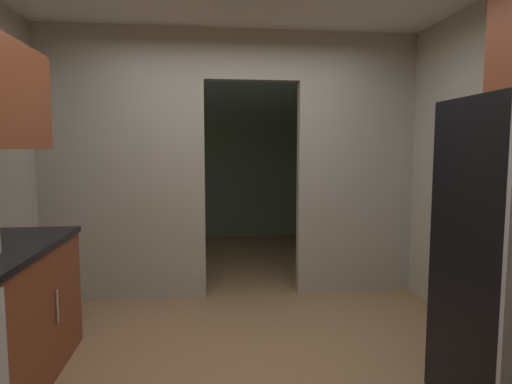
# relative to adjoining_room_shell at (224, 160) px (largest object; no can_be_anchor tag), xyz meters

# --- Properties ---
(ground) EXTENTS (20.00, 20.00, 0.00)m
(ground) POSITION_rel_adjoining_room_shell_xyz_m (0.00, -3.70, -1.32)
(ground) COLOR #93704C
(kitchen_partition) EXTENTS (3.70, 0.12, 2.63)m
(kitchen_partition) POSITION_rel_adjoining_room_shell_xyz_m (-0.05, -2.04, 0.06)
(kitchen_partition) COLOR #ADA899
(kitchen_partition) RESTS_ON ground
(adjoining_room_shell) EXTENTS (3.70, 3.00, 2.63)m
(adjoining_room_shell) POSITION_rel_adjoining_room_shell_xyz_m (0.00, 0.00, 0.00)
(adjoining_room_shell) COLOR slate
(adjoining_room_shell) RESTS_ON ground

